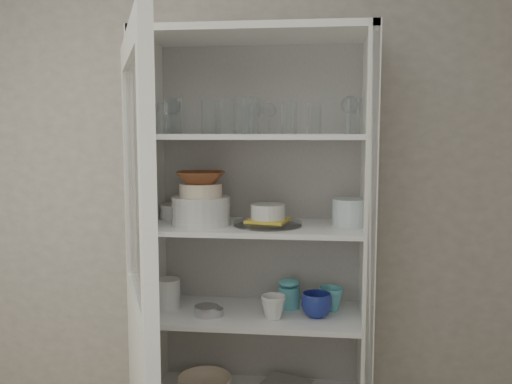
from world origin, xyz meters
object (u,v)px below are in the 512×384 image
Objects in this scene: pantry_cabinet at (257,290)px; plate_stack_front at (201,211)px; white_ramekin at (268,212)px; teal_jar at (289,295)px; goblet_1 at (269,117)px; cream_bowl at (201,190)px; terracotta_bowl at (201,177)px; mug_teal at (331,299)px; goblet_0 at (172,114)px; grey_bowl_stack at (349,213)px; white_canister at (168,293)px; glass_platter at (268,224)px; measuring_cups at (207,311)px; goblet_2 at (255,117)px; plate_stack_back at (182,211)px; mug_white at (273,307)px; yellow_trivet at (268,220)px; mug_blue at (317,305)px; cupboard_door at (141,365)px.

pantry_cabinet is 0.46m from plate_stack_front.
teal_jar is (0.09, 0.09, -0.40)m from white_ramekin.
goblet_1 reaches higher than cream_bowl.
terracotta_bowl is 0.81m from mug_teal.
goblet_0 is 1.19× the size of grey_bowl_stack.
goblet_1 is at bearing 92.27° from white_ramekin.
terracotta_bowl reaches higher than white_canister.
glass_platter reaches higher than teal_jar.
goblet_0 is 0.35m from terracotta_bowl.
goblet_1 reaches higher than measuring_cups.
white_ramekin reaches higher than teal_jar.
goblet_2 is 0.90m from mug_teal.
plate_stack_back is at bearing 128.26° from terracotta_bowl.
measuring_cups is at bearing -43.58° from goblet_0.
goblet_2 is 0.90m from white_canister.
terracotta_bowl is at bearing -156.09° from pantry_cabinet.
plate_stack_back is 0.95× the size of terracotta_bowl.
terracotta_bowl is at bearing -51.74° from plate_stack_back.
white_ramekin reaches higher than mug_white.
yellow_trivet is at bearing -176.85° from mug_teal.
plate_stack_back is 0.79m from grey_bowl_stack.
mug_teal is at bearing 3.69° from white_canister.
plate_stack_front is 1.37× the size of cream_bowl.
teal_jar is at bearing 149.17° from mug_blue.
glass_platter reaches higher than mug_white.
glass_platter is at bearing 125.33° from cupboard_door.
goblet_0 is at bearing 163.71° from mug_teal.
mug_white is (0.33, -0.04, -0.50)m from cream_bowl.
cream_bowl is (-0.24, -0.11, 0.48)m from pantry_cabinet.
pantry_cabinet is 11.82× the size of goblet_0.
terracotta_bowl reaches higher than measuring_cups.
pantry_cabinet is 0.54m from cream_bowl.
white_canister is at bearing 156.75° from mug_white.
white_canister is (-0.47, 0.03, -0.36)m from yellow_trivet.
plate_stack_front reaches higher than measuring_cups.
goblet_2 is at bearing 170.40° from goblet_1.
teal_jar is at bearing 55.54° from mug_white.
mug_teal is 0.19m from teal_jar.
grey_bowl_stack is (0.35, 0.02, 0.04)m from yellow_trivet.
plate_stack_front is at bearing -51.74° from plate_stack_back.
mug_blue is at bearing -12.12° from goblet_0.
measuring_cups is at bearing -145.49° from pantry_cabinet.
glass_platter is (0.46, -0.13, -0.48)m from goblet_0.
white_ramekin is (0.29, 0.02, -0.00)m from plate_stack_front.
yellow_trivet is at bearing 2.98° from cream_bowl.
yellow_trivet is 1.48× the size of mug_teal.
grey_bowl_stack is (0.43, -0.11, -0.42)m from goblet_2.
plate_stack_front is 0.30m from yellow_trivet.
teal_jar is at bearing -6.06° from plate_stack_back.
glass_platter is 2.75× the size of mug_white.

